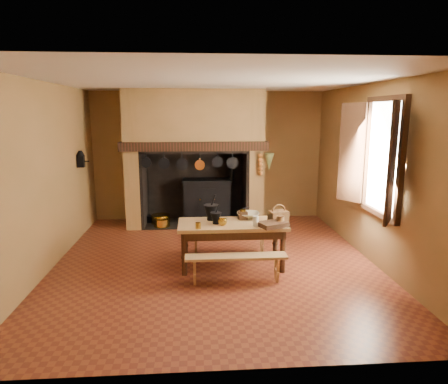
% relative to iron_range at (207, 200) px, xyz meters
% --- Properties ---
extents(floor, '(5.50, 5.50, 0.00)m').
position_rel_iron_range_xyz_m(floor, '(0.04, -2.45, -0.48)').
color(floor, maroon).
rests_on(floor, ground).
extents(ceiling, '(5.50, 5.50, 0.00)m').
position_rel_iron_range_xyz_m(ceiling, '(0.04, -2.45, 2.32)').
color(ceiling, silver).
rests_on(ceiling, back_wall).
extents(back_wall, '(5.00, 0.02, 2.80)m').
position_rel_iron_range_xyz_m(back_wall, '(0.04, 0.30, 0.92)').
color(back_wall, olive).
rests_on(back_wall, floor).
extents(wall_left, '(0.02, 5.50, 2.80)m').
position_rel_iron_range_xyz_m(wall_left, '(-2.46, -2.45, 0.92)').
color(wall_left, olive).
rests_on(wall_left, floor).
extents(wall_right, '(0.02, 5.50, 2.80)m').
position_rel_iron_range_xyz_m(wall_right, '(2.54, -2.45, 0.92)').
color(wall_right, olive).
rests_on(wall_right, floor).
extents(wall_front, '(5.00, 0.02, 2.80)m').
position_rel_iron_range_xyz_m(wall_front, '(0.04, -5.20, 0.92)').
color(wall_front, olive).
rests_on(wall_front, floor).
extents(chimney_breast, '(2.95, 0.96, 2.80)m').
position_rel_iron_range_xyz_m(chimney_breast, '(-0.26, -0.14, 1.33)').
color(chimney_breast, olive).
rests_on(chimney_breast, floor).
extents(iron_range, '(1.12, 0.55, 1.60)m').
position_rel_iron_range_xyz_m(iron_range, '(0.00, 0.00, 0.00)').
color(iron_range, black).
rests_on(iron_range, floor).
extents(hearth_pans, '(0.51, 0.62, 0.20)m').
position_rel_iron_range_xyz_m(hearth_pans, '(-1.01, -0.23, -0.39)').
color(hearth_pans, gold).
rests_on(hearth_pans, floor).
extents(hanging_pans, '(1.92, 0.29, 0.27)m').
position_rel_iron_range_xyz_m(hanging_pans, '(-0.30, -0.64, 0.88)').
color(hanging_pans, black).
rests_on(hanging_pans, chimney_breast).
extents(onion_string, '(0.12, 0.10, 0.46)m').
position_rel_iron_range_xyz_m(onion_string, '(1.04, -0.66, 0.85)').
color(onion_string, '#9B611C').
rests_on(onion_string, chimney_breast).
extents(herb_bunch, '(0.20, 0.20, 0.35)m').
position_rel_iron_range_xyz_m(herb_bunch, '(1.22, -0.66, 0.90)').
color(herb_bunch, '#515629').
rests_on(herb_bunch, chimney_breast).
extents(window, '(0.39, 1.75, 1.76)m').
position_rel_iron_range_xyz_m(window, '(2.39, -2.85, 1.22)').
color(window, white).
rests_on(window, wall_right).
extents(wall_coffee_mill, '(0.23, 0.16, 0.31)m').
position_rel_iron_range_xyz_m(wall_coffee_mill, '(-2.38, -0.90, 1.03)').
color(wall_coffee_mill, black).
rests_on(wall_coffee_mill, wall_left).
extents(work_table, '(1.63, 0.73, 0.71)m').
position_rel_iron_range_xyz_m(work_table, '(0.30, -2.68, 0.11)').
color(work_table, '#B37D52').
rests_on(work_table, floor).
extents(bench_front, '(1.42, 0.25, 0.40)m').
position_rel_iron_range_xyz_m(bench_front, '(0.30, -3.26, -0.19)').
color(bench_front, '#B37D52').
rests_on(bench_front, floor).
extents(bench_back, '(1.37, 0.24, 0.38)m').
position_rel_iron_range_xyz_m(bench_back, '(0.30, -2.12, -0.20)').
color(bench_back, '#B37D52').
rests_on(bench_back, floor).
extents(mortar_large, '(0.24, 0.24, 0.41)m').
position_rel_iron_range_xyz_m(mortar_large, '(-0.01, -2.50, 0.36)').
color(mortar_large, black).
rests_on(mortar_large, work_table).
extents(mortar_small, '(0.17, 0.17, 0.29)m').
position_rel_iron_range_xyz_m(mortar_small, '(0.05, -2.72, 0.32)').
color(mortar_small, black).
rests_on(mortar_small, work_table).
extents(coffee_grinder, '(0.18, 0.15, 0.20)m').
position_rel_iron_range_xyz_m(coffee_grinder, '(0.48, -2.49, 0.30)').
color(coffee_grinder, '#351C10').
rests_on(coffee_grinder, work_table).
extents(brass_mug_a, '(0.10, 0.10, 0.09)m').
position_rel_iron_range_xyz_m(brass_mug_a, '(-0.22, -2.96, 0.27)').
color(brass_mug_a, gold).
rests_on(brass_mug_a, work_table).
extents(brass_mug_b, '(0.09, 0.09, 0.08)m').
position_rel_iron_range_xyz_m(brass_mug_b, '(0.54, -2.40, 0.26)').
color(brass_mug_b, gold).
rests_on(brass_mug_b, work_table).
extents(mixing_bowl, '(0.39, 0.39, 0.09)m').
position_rel_iron_range_xyz_m(mixing_bowl, '(0.58, -2.41, 0.27)').
color(mixing_bowl, '#B0A988').
rests_on(mixing_bowl, work_table).
extents(stoneware_crock, '(0.13, 0.13, 0.14)m').
position_rel_iron_range_xyz_m(stoneware_crock, '(1.00, -2.86, 0.29)').
color(stoneware_crock, brown).
rests_on(stoneware_crock, work_table).
extents(glass_jar, '(0.11, 0.11, 0.15)m').
position_rel_iron_range_xyz_m(glass_jar, '(0.63, -2.89, 0.30)').
color(glass_jar, beige).
rests_on(glass_jar, work_table).
extents(wicker_basket, '(0.32, 0.26, 0.27)m').
position_rel_iron_range_xyz_m(wicker_basket, '(1.02, -2.63, 0.31)').
color(wicker_basket, '#4E3017').
rests_on(wicker_basket, work_table).
extents(wooden_tray, '(0.47, 0.41, 0.07)m').
position_rel_iron_range_xyz_m(wooden_tray, '(0.88, -2.93, 0.26)').
color(wooden_tray, '#351C10').
rests_on(wooden_tray, work_table).
extents(brass_cup, '(0.14, 0.14, 0.10)m').
position_rel_iron_range_xyz_m(brass_cup, '(0.14, -2.82, 0.27)').
color(brass_cup, gold).
rests_on(brass_cup, work_table).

